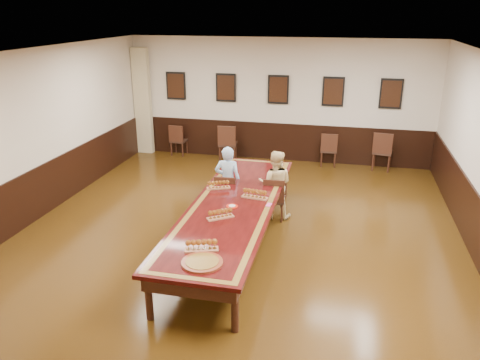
% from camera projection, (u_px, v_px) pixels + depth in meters
% --- Properties ---
extents(floor, '(8.00, 10.00, 0.02)m').
position_uv_depth(floor, '(234.00, 243.00, 8.23)').
color(floor, black).
rests_on(floor, ground).
extents(ceiling, '(8.00, 10.00, 0.02)m').
position_uv_depth(ceiling, '(233.00, 55.00, 7.11)').
color(ceiling, white).
rests_on(ceiling, floor).
extents(wall_back, '(8.00, 0.02, 3.20)m').
position_uv_depth(wall_back, '(278.00, 101.00, 12.25)').
color(wall_back, beige).
rests_on(wall_back, floor).
extents(wall_left, '(0.02, 10.00, 3.20)m').
position_uv_depth(wall_left, '(20.00, 141.00, 8.51)').
color(wall_left, beige).
rests_on(wall_left, floor).
extents(chair_man, '(0.43, 0.47, 0.88)m').
position_uv_depth(chair_man, '(227.00, 195.00, 9.15)').
color(chair_man, black).
rests_on(chair_man, floor).
extents(chair_woman, '(0.43, 0.46, 0.87)m').
position_uv_depth(chair_woman, '(274.00, 198.00, 9.04)').
color(chair_woman, black).
rests_on(chair_woman, floor).
extents(spare_chair_a, '(0.42, 0.46, 0.87)m').
position_uv_depth(spare_chair_a, '(179.00, 140.00, 13.02)').
color(spare_chair_a, black).
rests_on(spare_chair_a, floor).
extents(spare_chair_b, '(0.53, 0.57, 1.00)m').
position_uv_depth(spare_chair_b, '(228.00, 143.00, 12.48)').
color(spare_chair_b, black).
rests_on(spare_chair_b, floor).
extents(spare_chair_c, '(0.44, 0.48, 0.89)m').
position_uv_depth(spare_chair_c, '(329.00, 149.00, 12.13)').
color(spare_chair_c, black).
rests_on(spare_chair_c, floor).
extents(spare_chair_d, '(0.54, 0.58, 1.00)m').
position_uv_depth(spare_chair_d, '(383.00, 151.00, 11.80)').
color(spare_chair_d, black).
rests_on(spare_chair_d, floor).
extents(person_man, '(0.53, 0.36, 1.40)m').
position_uv_depth(person_man, '(228.00, 181.00, 9.14)').
color(person_man, '#5391D0').
rests_on(person_man, floor).
extents(person_woman, '(0.70, 0.56, 1.35)m').
position_uv_depth(person_woman, '(275.00, 184.00, 9.04)').
color(person_woman, beige).
rests_on(person_woman, floor).
extents(pink_phone, '(0.10, 0.16, 0.01)m').
position_uv_depth(pink_phone, '(269.00, 205.00, 7.90)').
color(pink_phone, '#E94DA4').
rests_on(pink_phone, conference_table).
extents(curtain, '(0.45, 0.18, 2.90)m').
position_uv_depth(curtain, '(143.00, 102.00, 12.92)').
color(curtain, tan).
rests_on(curtain, floor).
extents(wainscoting, '(8.00, 10.00, 1.00)m').
position_uv_depth(wainscoting, '(234.00, 217.00, 8.05)').
color(wainscoting, black).
rests_on(wainscoting, floor).
extents(conference_table, '(1.40, 5.00, 0.76)m').
position_uv_depth(conference_table, '(234.00, 211.00, 8.01)').
color(conference_table, black).
rests_on(conference_table, floor).
extents(posters, '(6.14, 0.04, 0.74)m').
position_uv_depth(posters, '(278.00, 90.00, 12.08)').
color(posters, black).
rests_on(posters, wall_back).
extents(flight_a, '(0.44, 0.29, 0.16)m').
position_uv_depth(flight_a, '(218.00, 185.00, 8.59)').
color(flight_a, '#985B3F').
rests_on(flight_a, conference_table).
extents(flight_b, '(0.47, 0.21, 0.17)m').
position_uv_depth(flight_b, '(255.00, 194.00, 8.16)').
color(flight_b, '#985B3F').
rests_on(flight_b, conference_table).
extents(flight_c, '(0.42, 0.36, 0.16)m').
position_uv_depth(flight_c, '(220.00, 214.00, 7.38)').
color(flight_c, '#985B3F').
rests_on(flight_c, conference_table).
extents(flight_d, '(0.48, 0.28, 0.17)m').
position_uv_depth(flight_d, '(201.00, 246.00, 6.39)').
color(flight_d, '#985B3F').
rests_on(flight_d, conference_table).
extents(red_plate_grp, '(0.20, 0.20, 0.03)m').
position_uv_depth(red_plate_grp, '(232.00, 206.00, 7.83)').
color(red_plate_grp, red).
rests_on(red_plate_grp, conference_table).
extents(carved_platter, '(0.56, 0.56, 0.04)m').
position_uv_depth(carved_platter, '(202.00, 262.00, 6.09)').
color(carved_platter, '#5F2213').
rests_on(carved_platter, conference_table).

